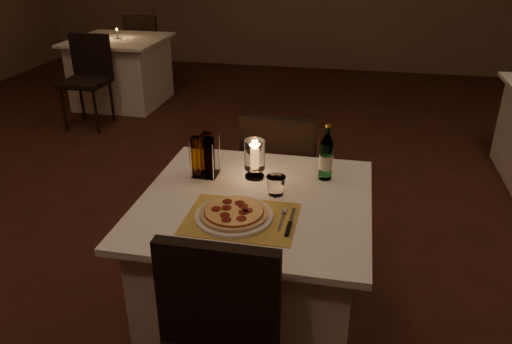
% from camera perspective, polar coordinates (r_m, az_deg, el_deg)
% --- Properties ---
extents(floor, '(8.00, 10.00, 0.02)m').
position_cam_1_polar(floor, '(3.00, -3.88, -11.30)').
color(floor, '#442016').
rests_on(floor, ground).
extents(main_table, '(1.00, 1.00, 0.74)m').
position_cam_1_polar(main_table, '(2.38, -0.10, -10.82)').
color(main_table, white).
rests_on(main_table, ground).
extents(chair_far, '(0.42, 0.42, 0.90)m').
position_cam_1_polar(chair_far, '(2.90, 2.77, 0.26)').
color(chair_far, black).
rests_on(chair_far, ground).
extents(placemat, '(0.45, 0.34, 0.00)m').
position_cam_1_polar(placemat, '(2.03, -1.69, -5.34)').
color(placemat, gold).
rests_on(placemat, main_table).
extents(plate, '(0.32, 0.32, 0.01)m').
position_cam_1_polar(plate, '(2.04, -2.52, -5.03)').
color(plate, white).
rests_on(plate, placemat).
extents(pizza, '(0.28, 0.28, 0.02)m').
position_cam_1_polar(pizza, '(2.03, -2.53, -4.64)').
color(pizza, '#D8B77F').
rests_on(pizza, plate).
extents(fork, '(0.02, 0.18, 0.00)m').
position_cam_1_polar(fork, '(2.03, 3.07, -5.24)').
color(fork, silver).
rests_on(fork, placemat).
extents(knife, '(0.02, 0.22, 0.01)m').
position_cam_1_polar(knife, '(1.98, 3.81, -6.15)').
color(knife, black).
rests_on(knife, placemat).
extents(tumbler, '(0.09, 0.09, 0.09)m').
position_cam_1_polar(tumbler, '(2.20, 2.29, -1.55)').
color(tumbler, white).
rests_on(tumbler, main_table).
extents(water_bottle, '(0.06, 0.06, 0.27)m').
position_cam_1_polar(water_bottle, '(2.34, 8.02, 1.66)').
color(water_bottle, '#5CAB71').
rests_on(water_bottle, main_table).
extents(hurricane_candle, '(0.10, 0.10, 0.19)m').
position_cam_1_polar(hurricane_candle, '(2.33, -0.15, 1.83)').
color(hurricane_candle, white).
rests_on(hurricane_candle, main_table).
extents(cruet_caddy, '(0.12, 0.12, 0.21)m').
position_cam_1_polar(cruet_caddy, '(2.36, -5.92, 1.68)').
color(cruet_caddy, white).
rests_on(cruet_caddy, main_table).
extents(neighbor_table_left, '(1.00, 1.00, 0.74)m').
position_cam_1_polar(neighbor_table_left, '(5.98, -15.10, 11.07)').
color(neighbor_table_left, white).
rests_on(neighbor_table_left, ground).
extents(neighbor_chair_la, '(0.42, 0.42, 0.90)m').
position_cam_1_polar(neighbor_chair_la, '(5.33, -18.64, 10.86)').
color(neighbor_chair_la, black).
rests_on(neighbor_chair_la, ground).
extents(neighbor_chair_lb, '(0.42, 0.42, 0.90)m').
position_cam_1_polar(neighbor_chair_lb, '(6.58, -12.55, 14.16)').
color(neighbor_chair_lb, black).
rests_on(neighbor_chair_lb, ground).
extents(neighbor_candle_left, '(0.03, 0.03, 0.11)m').
position_cam_1_polar(neighbor_candle_left, '(5.90, -15.57, 14.95)').
color(neighbor_candle_left, white).
rests_on(neighbor_candle_left, neighbor_table_left).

